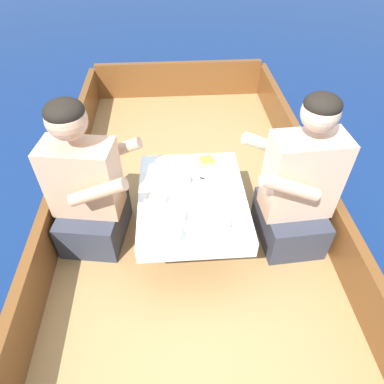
{
  "coord_description": "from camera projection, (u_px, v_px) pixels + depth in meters",
  "views": [
    {
      "loc": [
        -0.1,
        -1.58,
        2.12
      ],
      "look_at": [
        0.0,
        -0.13,
        0.75
      ],
      "focal_mm": 32.0,
      "sensor_mm": 36.0,
      "label": 1
    }
  ],
  "objects": [
    {
      "name": "ground_plane",
      "position": [
        191.0,
        253.0,
        2.6
      ],
      "size": [
        60.0,
        60.0,
        0.0
      ],
      "primitive_type": "plane",
      "color": "navy"
    },
    {
      "name": "boat_deck",
      "position": [
        191.0,
        238.0,
        2.48
      ],
      "size": [
        1.82,
        3.77,
        0.35
      ],
      "primitive_type": "cube",
      "color": "#A87F4C",
      "rests_on": "ground_plane"
    },
    {
      "name": "gunwale_port",
      "position": [
        55.0,
        213.0,
        2.21
      ],
      "size": [
        0.06,
        3.77,
        0.31
      ],
      "primitive_type": "cube",
      "color": "brown",
      "rests_on": "boat_deck"
    },
    {
      "name": "gunwale_starboard",
      "position": [
        321.0,
        200.0,
        2.3
      ],
      "size": [
        0.06,
        3.77,
        0.31
      ],
      "primitive_type": "cube",
      "color": "brown",
      "rests_on": "boat_deck"
    },
    {
      "name": "bow_coaming",
      "position": [
        179.0,
        79.0,
        3.6
      ],
      "size": [
        1.7,
        0.06,
        0.36
      ],
      "primitive_type": "cube",
      "color": "brown",
      "rests_on": "boat_deck"
    },
    {
      "name": "cockpit_table",
      "position": [
        192.0,
        199.0,
        2.04
      ],
      "size": [
        0.63,
        0.79,
        0.38
      ],
      "color": "#B2B2B7",
      "rests_on": "boat_deck"
    },
    {
      "name": "person_port",
      "position": [
        87.0,
        190.0,
        2.01
      ],
      "size": [
        0.57,
        0.51,
        0.98
      ],
      "rotation": [
        0.0,
        0.0,
        -0.16
      ],
      "color": "#333847",
      "rests_on": "boat_deck"
    },
    {
      "name": "person_starboard",
      "position": [
        297.0,
        191.0,
        2.0
      ],
      "size": [
        0.54,
        0.47,
        1.02
      ],
      "rotation": [
        0.0,
        0.0,
        3.21
      ],
      "color": "#333847",
      "rests_on": "boat_deck"
    },
    {
      "name": "plate_sandwich",
      "position": [
        206.0,
        165.0,
        2.21
      ],
      "size": [
        0.2,
        0.2,
        0.01
      ],
      "color": "white",
      "rests_on": "cockpit_table"
    },
    {
      "name": "plate_bread",
      "position": [
        216.0,
        206.0,
        1.94
      ],
      "size": [
        0.17,
        0.17,
        0.01
      ],
      "color": "white",
      "rests_on": "cockpit_table"
    },
    {
      "name": "sandwich",
      "position": [
        207.0,
        162.0,
        2.19
      ],
      "size": [
        0.11,
        0.1,
        0.05
      ],
      "rotation": [
        0.0,
        0.0,
        0.22
      ],
      "color": "tan",
      "rests_on": "plate_sandwich"
    },
    {
      "name": "bowl_port_near",
      "position": [
        175.0,
        217.0,
        1.85
      ],
      "size": [
        0.11,
        0.11,
        0.04
      ],
      "color": "white",
      "rests_on": "cockpit_table"
    },
    {
      "name": "bowl_starboard_near",
      "position": [
        180.0,
        180.0,
        2.07
      ],
      "size": [
        0.13,
        0.13,
        0.04
      ],
      "color": "white",
      "rests_on": "cockpit_table"
    },
    {
      "name": "bowl_center_far",
      "position": [
        155.0,
        200.0,
        1.95
      ],
      "size": [
        0.13,
        0.13,
        0.04
      ],
      "color": "white",
      "rests_on": "cockpit_table"
    },
    {
      "name": "coffee_cup_port",
      "position": [
        225.0,
        223.0,
        1.8
      ],
      "size": [
        0.1,
        0.07,
        0.06
      ],
      "color": "white",
      "rests_on": "cockpit_table"
    },
    {
      "name": "coffee_cup_starboard",
      "position": [
        162.0,
        163.0,
        2.18
      ],
      "size": [
        0.1,
        0.07,
        0.05
      ],
      "color": "white",
      "rests_on": "cockpit_table"
    },
    {
      "name": "tin_can",
      "position": [
        176.0,
        236.0,
        1.75
      ],
      "size": [
        0.07,
        0.07,
        0.05
      ],
      "color": "silver",
      "rests_on": "cockpit_table"
    },
    {
      "name": "utensil_fork_starboard",
      "position": [
        210.0,
        179.0,
        2.11
      ],
      "size": [
        0.17,
        0.06,
        0.0
      ],
      "rotation": [
        0.0,
        0.0,
        2.87
      ],
      "color": "silver",
      "rests_on": "cockpit_table"
    },
    {
      "name": "utensil_knife_port",
      "position": [
        192.0,
        229.0,
        1.81
      ],
      "size": [
        0.03,
        0.17,
        0.0
      ],
      "rotation": [
        0.0,
        0.0,
        1.44
      ],
      "color": "silver",
      "rests_on": "cockpit_table"
    },
    {
      "name": "utensil_spoon_center",
      "position": [
        203.0,
        223.0,
        1.85
      ],
      "size": [
        0.04,
        0.17,
        0.01
      ],
      "rotation": [
        0.0,
        0.0,
        1.54
      ],
      "color": "silver",
      "rests_on": "cockpit_table"
    },
    {
      "name": "utensil_spoon_starboard",
      "position": [
        182.0,
        201.0,
        1.97
      ],
      "size": [
        0.17,
        0.03,
        0.01
      ],
      "rotation": [
        0.0,
        0.0,
        3.08
      ],
      "color": "silver",
      "rests_on": "cockpit_table"
    },
    {
      "name": "utensil_spoon_port",
      "position": [
        197.0,
        180.0,
        2.1
      ],
      "size": [
        0.16,
        0.07,
        0.01
      ],
      "rotation": [
        0.0,
        0.0,
        2.78
      ],
      "color": "silver",
      "rests_on": "cockpit_table"
    }
  ]
}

